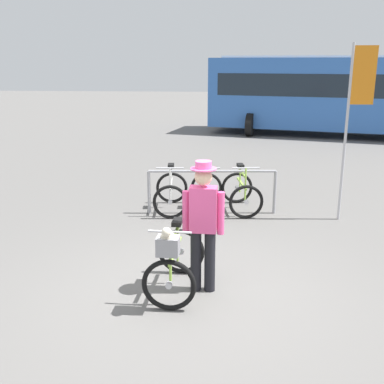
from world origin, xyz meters
name	(u,v)px	position (x,y,z in m)	size (l,w,h in m)	color
ground_plane	(194,293)	(0.00, 0.00, 0.00)	(80.00, 80.00, 0.00)	#605E5B
bike_rack_rail	(212,182)	(0.11, 3.28, 0.64)	(2.50, 0.26, 0.88)	#99999E
racked_bike_white	(171,193)	(-0.71, 3.40, 0.37)	(0.75, 1.14, 0.97)	black
racked_bike_orange	(206,193)	(-0.01, 3.45, 0.37)	(0.70, 1.14, 0.98)	black
racked_bike_lime	(241,193)	(0.69, 3.51, 0.37)	(0.82, 1.17, 0.97)	black
featured_bicycle	(174,260)	(-0.25, -0.06, 0.49)	(0.71, 1.22, 1.09)	black
person_with_featured_bike	(203,222)	(0.11, 0.10, 0.95)	(0.53, 0.32, 1.72)	black
bus_distant	(339,91)	(4.71, 13.52, 1.74)	(10.31, 4.89, 3.08)	#3366B7
banner_flag	(356,100)	(2.65, 3.11, 2.23)	(0.45, 0.05, 3.20)	#B2B2B7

